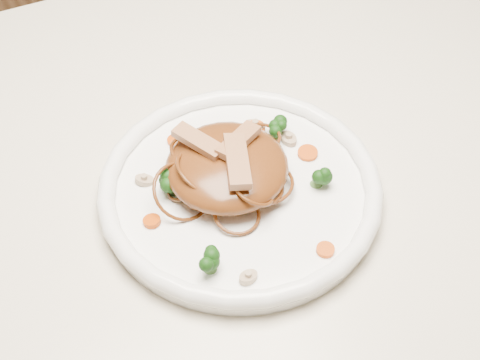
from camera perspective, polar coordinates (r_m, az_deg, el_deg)
name	(u,v)px	position (r m, az deg, el deg)	size (l,w,h in m)	color
table	(224,213)	(0.90, -1.29, -2.65)	(1.20, 0.80, 0.75)	beige
plate	(240,193)	(0.78, 0.00, -1.08)	(0.30, 0.30, 0.02)	white
noodle_mound	(227,166)	(0.76, -1.05, 1.09)	(0.13, 0.13, 0.04)	#5F3212
chicken_a	(238,141)	(0.75, -0.14, 3.16)	(0.06, 0.02, 0.01)	tan
chicken_b	(198,141)	(0.75, -3.35, 3.12)	(0.06, 0.02, 0.01)	tan
chicken_c	(237,161)	(0.73, -0.23, 1.53)	(0.07, 0.02, 0.01)	tan
broccoli_0	(277,126)	(0.82, 3.00, 4.34)	(0.03, 0.03, 0.03)	#0E3B0C
broccoli_1	(171,181)	(0.76, -5.51, -0.07)	(0.03, 0.03, 0.03)	#0E3B0C
broccoli_2	(210,259)	(0.69, -2.44, -6.36)	(0.03, 0.03, 0.03)	#0E3B0C
broccoli_3	(317,174)	(0.77, 6.20, 0.47)	(0.03, 0.03, 0.03)	#0E3B0C
carrot_0	(256,128)	(0.83, 1.29, 4.19)	(0.02, 0.02, 0.01)	#BB4506
carrot_1	(152,221)	(0.74, -7.08, -3.28)	(0.02, 0.02, 0.01)	#BB4506
carrot_2	(308,153)	(0.81, 5.44, 2.15)	(0.02, 0.02, 0.01)	#BB4506
carrot_3	(175,140)	(0.82, -5.20, 3.18)	(0.02, 0.02, 0.01)	#BB4506
carrot_4	(325,250)	(0.72, 6.85, -5.56)	(0.02, 0.02, 0.01)	#BB4506
mushroom_0	(248,277)	(0.70, 0.66, -7.79)	(0.02, 0.02, 0.01)	#C4B593
mushroom_1	(289,139)	(0.82, 3.91, 3.31)	(0.02, 0.02, 0.01)	#C4B593
mushroom_2	(144,180)	(0.78, -7.66, -0.02)	(0.02, 0.02, 0.01)	#C4B593
mushroom_3	(255,126)	(0.83, 1.23, 4.36)	(0.02, 0.02, 0.01)	#C4B593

